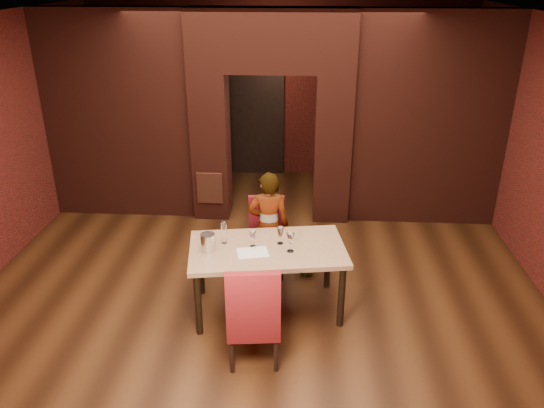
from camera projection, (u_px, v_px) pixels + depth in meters
The scene contains 22 objects.
floor at pixel (262, 279), 6.89m from camera, with size 8.00×8.00×0.00m, color #422410.
ceiling at pixel (259, 20), 5.59m from camera, with size 7.00×8.00×0.04m, color silver.
wall_back at pixel (278, 91), 9.89m from camera, with size 7.00×0.04×3.20m, color maroon.
pillar_left at pixel (211, 146), 8.30m from camera, with size 0.55×0.55×2.30m, color maroon.
pillar_right at pixel (333, 148), 8.19m from camera, with size 0.55×0.55×2.30m, color maroon.
lintel at pixel (271, 40), 7.60m from camera, with size 2.45×0.55×0.90m, color maroon.
wing_wall_left at pixel (119, 116), 8.20m from camera, with size 2.27×0.35×3.20m, color maroon.
wing_wall_right at pixel (429, 121), 7.93m from camera, with size 2.27×0.35×3.20m, color maroon.
vent_panel at pixel (210, 188), 8.28m from camera, with size 0.40×0.03×0.50m, color #A1492E.
rear_door at pixel (257, 120), 10.08m from camera, with size 0.90×0.08×2.10m, color black.
rear_door_frame at pixel (257, 121), 10.04m from camera, with size 1.02×0.04×2.22m, color black.
dining_table at pixel (267, 278), 6.14m from camera, with size 1.75×0.98×0.82m, color tan.
chair_far at pixel (266, 238), 6.83m from camera, with size 0.46×0.46×1.02m, color maroon.
chair_near at pixel (253, 311), 5.28m from camera, with size 0.52×0.52×1.14m, color maroon.
person_seated at pixel (269, 226), 6.68m from camera, with size 0.53×0.35×1.45m, color silver.
wine_glass_a at pixel (253, 239), 5.95m from camera, with size 0.08×0.08×0.19m, color white, non-canonical shape.
wine_glass_b at pixel (280, 236), 6.01m from camera, with size 0.08×0.08×0.20m, color silver, non-canonical shape.
wine_glass_c at pixel (290, 242), 5.84m from camera, with size 0.09×0.09×0.23m, color white, non-canonical shape.
tasting_sheet at pixel (253, 252), 5.86m from camera, with size 0.34×0.25×0.00m, color white.
wine_bucket at pixel (208, 242), 5.87m from camera, with size 0.16×0.16×0.20m, color silver.
water_bottle at pixel (224, 232), 6.02m from camera, with size 0.06×0.06×0.27m, color white.
potted_plant at pixel (308, 261), 6.93m from camera, with size 0.35×0.30×0.39m, color #29611F.
Camera 1 is at (0.51, -5.88, 3.70)m, focal length 35.00 mm.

